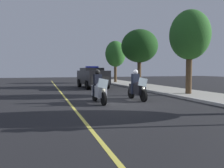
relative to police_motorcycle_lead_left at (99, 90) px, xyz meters
The scene contains 10 objects.
ground_plane 1.27m from the police_motorcycle_lead_left, 102.99° to the left, with size 80.00×80.00×0.00m, color black.
curb_strip 5.27m from the police_motorcycle_lead_left, 92.62° to the left, with size 48.00×0.24×0.15m, color #B7B5AD.
sidewalk_strip 7.16m from the police_motorcycle_lead_left, 91.92° to the left, with size 48.00×3.60×0.10m, color #A8A399.
lane_stripe_center 1.61m from the police_motorcycle_lead_left, 99.47° to the right, with size 48.00×0.12×0.01m, color #E0D14C.
police_motorcycle_lead_left is the anchor object (origin of this frame).
police_motorcycle_lead_right 2.37m from the police_motorcycle_lead_left, 100.73° to the left, with size 2.14×0.60×1.72m.
police_suv 9.43m from the police_motorcycle_lead_left, 169.31° to the left, with size 5.00×2.30×2.05m.
tree_mid_block 7.62m from the police_motorcycle_lead_left, 103.63° to the left, with size 2.67×2.67×5.58m.
tree_far_back 11.73m from the police_motorcycle_lead_left, 144.43° to the left, with size 3.64×3.64×5.62m.
tree_behind_suv 17.83m from the police_motorcycle_lead_left, 158.47° to the left, with size 2.67×2.67×5.41m.
Camera 1 is at (10.85, -3.75, 1.70)m, focal length 34.54 mm.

